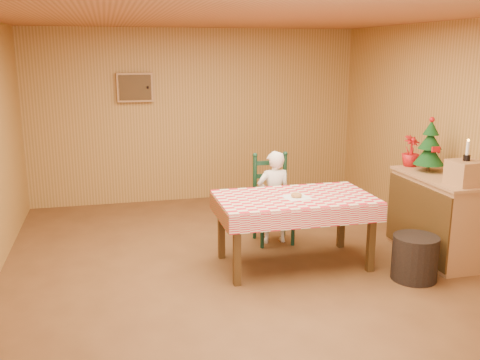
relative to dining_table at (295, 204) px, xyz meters
name	(u,v)px	position (x,y,z in m)	size (l,w,h in m)	color
ground	(245,272)	(-0.57, -0.08, -0.69)	(6.00, 6.00, 0.00)	brown
cabin_walls	(232,93)	(-0.57, 0.45, 1.14)	(5.10, 6.05, 2.65)	#AD7F3E
dining_table	(295,204)	(0.00, 0.00, 0.00)	(1.66, 0.96, 0.77)	#492F13
ladder_chair	(272,201)	(0.00, 0.79, -0.18)	(0.44, 0.40, 1.08)	black
seated_child	(274,197)	(0.00, 0.73, -0.13)	(0.41, 0.27, 1.12)	white
napkin	(296,197)	(0.00, -0.05, 0.08)	(0.26, 0.26, 0.00)	white
donut	(296,195)	(0.00, -0.05, 0.11)	(0.12, 0.12, 0.04)	#C18345
shelf_unit	(436,216)	(1.63, -0.15, -0.22)	(0.54, 1.24, 0.93)	tan
crate	(465,173)	(1.63, -0.55, 0.37)	(0.30, 0.30, 0.25)	tan
christmas_tree	(430,147)	(1.63, 0.10, 0.52)	(0.34, 0.34, 0.62)	#492F13
flower_arrangement	(411,151)	(1.58, 0.40, 0.43)	(0.20, 0.20, 0.37)	#B01012
candle_set	(467,154)	(1.63, -0.55, 0.56)	(0.07, 0.07, 0.22)	black
storage_bin	(415,258)	(1.06, -0.66, -0.46)	(0.46, 0.46, 0.46)	black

